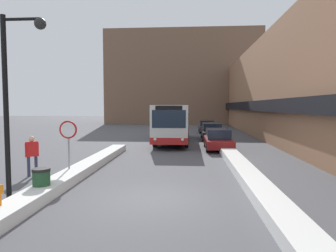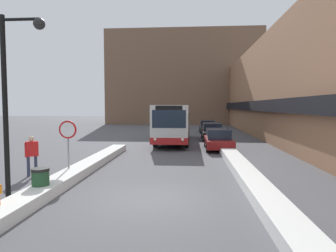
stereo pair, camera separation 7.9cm
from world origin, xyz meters
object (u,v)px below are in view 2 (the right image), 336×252
object	(u,v)px
parked_car_middle	(212,131)
stop_sign	(68,136)
pedestrian	(32,152)
trash_bin	(41,182)
city_bus	(174,122)
parked_car_back	(207,126)
parked_car_front	(218,139)
street_lamp	(14,86)

from	to	relation	value
parked_car_middle	stop_sign	world-z (taller)	stop_sign
pedestrian	trash_bin	bearing A→B (deg)	-101.05
city_bus	pedestrian	bearing A→B (deg)	-113.03
city_bus	pedestrian	xyz separation A→B (m)	(-5.39, -12.69, -0.65)
city_bus	pedestrian	world-z (taller)	city_bus
city_bus	parked_car_middle	world-z (taller)	city_bus
trash_bin	parked_car_back	bearing A→B (deg)	74.70
city_bus	pedestrian	size ratio (longest dim) A/B	6.22
parked_car_front	stop_sign	size ratio (longest dim) A/B	1.83
parked_car_middle	parked_car_back	bearing A→B (deg)	90.00
parked_car_front	trash_bin	bearing A→B (deg)	-121.10
street_lamp	pedestrian	world-z (taller)	street_lamp
parked_car_front	parked_car_back	bearing A→B (deg)	90.00
trash_bin	pedestrian	bearing A→B (deg)	123.24
parked_car_front	city_bus	bearing A→B (deg)	129.66
parked_car_middle	trash_bin	bearing A→B (deg)	-111.39
trash_bin	city_bus	bearing A→B (deg)	77.09
parked_car_front	pedestrian	world-z (taller)	pedestrian
city_bus	parked_car_back	bearing A→B (deg)	71.02
parked_car_middle	street_lamp	size ratio (longest dim) A/B	0.82
city_bus	parked_car_back	size ratio (longest dim) A/B	2.24
city_bus	parked_car_back	world-z (taller)	city_bus
pedestrian	trash_bin	size ratio (longest dim) A/B	1.83
parked_car_front	trash_bin	xyz separation A→B (m)	(-6.91, -11.45, -0.24)
city_bus	stop_sign	world-z (taller)	city_bus
parked_car_back	trash_bin	world-z (taller)	parked_car_back
parked_car_front	stop_sign	world-z (taller)	stop_sign
parked_car_front	street_lamp	xyz separation A→B (m)	(-7.50, -11.84, 2.95)
parked_car_back	trash_bin	bearing A→B (deg)	-105.30
stop_sign	pedestrian	world-z (taller)	stop_sign
parked_car_back	stop_sign	bearing A→B (deg)	-107.44
stop_sign	parked_car_back	bearing A→B (deg)	72.56
stop_sign	pedestrian	distance (m)	1.81
city_bus	stop_sign	size ratio (longest dim) A/B	4.49
stop_sign	trash_bin	distance (m)	3.00
city_bus	stop_sign	distance (m)	13.32
pedestrian	trash_bin	world-z (taller)	pedestrian
parked_car_back	stop_sign	distance (m)	23.65
stop_sign	trash_bin	xyz separation A→B (m)	(0.17, -2.71, -1.27)
parked_car_front	pedestrian	distance (m)	12.30
parked_car_front	parked_car_middle	world-z (taller)	parked_car_middle
street_lamp	trash_bin	bearing A→B (deg)	33.64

